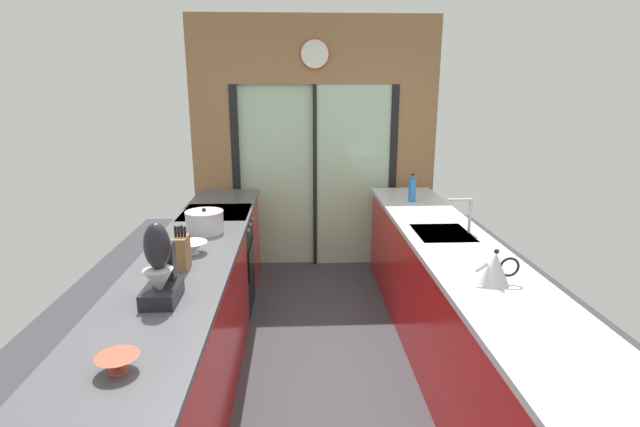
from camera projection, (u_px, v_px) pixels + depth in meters
ground_plane at (324, 343)px, 3.86m from camera, size 5.04×7.60×0.02m
back_wall_unit at (315, 130)px, 5.20m from camera, size 2.64×0.12×2.70m
left_counter_run at (193, 319)px, 3.24m from camera, size 0.62×3.80×0.92m
right_counter_run at (451, 303)px, 3.49m from camera, size 0.62×3.80×0.92m
sink_faucet at (466, 210)px, 3.57m from camera, size 0.19×0.02×0.26m
oven_range at (219, 262)px, 4.32m from camera, size 0.60×0.60×0.92m
mixing_bowl_near at (118, 363)px, 1.85m from camera, size 0.17×0.17×0.07m
mixing_bowl_far at (192, 247)px, 3.16m from camera, size 0.20×0.20×0.08m
knife_block at (182, 252)px, 2.88m from camera, size 0.08×0.14×0.27m
stand_mixer at (160, 271)px, 2.42m from camera, size 0.17×0.27×0.42m
stock_pot at (205, 222)px, 3.60m from camera, size 0.28×0.28×0.19m
kettle at (495, 269)px, 2.65m from camera, size 0.25×0.17×0.20m
soap_bottle at (412, 190)px, 4.55m from camera, size 0.07×0.07×0.27m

